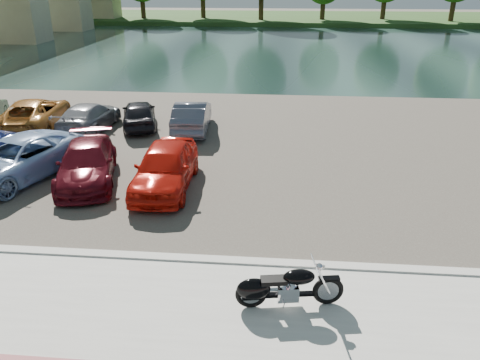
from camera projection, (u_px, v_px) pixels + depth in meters
name	position (u px, v px, depth m)	size (l,w,h in m)	color
ground	(253.00, 320.00, 9.79)	(200.00, 200.00, 0.00)	#595447
promenade	(250.00, 353.00, 8.85)	(60.00, 6.00, 0.10)	#BAB8AF
kerb	(258.00, 263.00, 11.58)	(60.00, 0.30, 0.14)	#BAB8AF
parking_lot	(270.00, 145.00, 19.81)	(60.00, 18.00, 0.04)	#474039
river	(279.00, 48.00, 46.26)	(120.00, 40.00, 0.00)	#172B28
far_bank	(282.00, 18.00, 75.33)	(120.00, 24.00, 0.60)	#244217
motorcycle	(280.00, 288.00, 9.87)	(2.32, 0.80, 1.05)	black
car_2	(17.00, 159.00, 16.24)	(2.38, 5.16, 1.44)	#9BB9E2
car_3	(87.00, 163.00, 16.05)	(1.83, 4.51, 1.31)	#510B15
car_4	(165.00, 167.00, 15.49)	(1.77, 4.40, 1.50)	red
car_6	(34.00, 114.00, 21.60)	(2.34, 5.07, 1.41)	#AD6B28
car_7	(89.00, 117.00, 21.39)	(1.77, 4.36, 1.27)	gray
car_8	(139.00, 114.00, 21.82)	(1.51, 3.74, 1.28)	black
car_9	(192.00, 116.00, 21.26)	(1.45, 4.16, 1.37)	#565968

